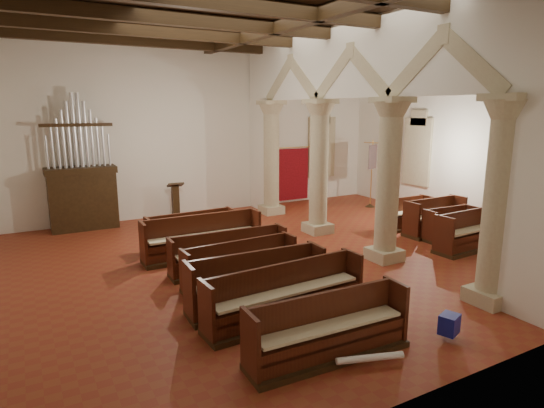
{
  "coord_description": "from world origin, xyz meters",
  "views": [
    {
      "loc": [
        -6.06,
        -9.82,
        3.81
      ],
      "look_at": [
        -0.38,
        0.5,
        1.32
      ],
      "focal_mm": 30.0,
      "sensor_mm": 36.0,
      "label": 1
    }
  ],
  "objects_px": {
    "pipe_organ": "(82,187)",
    "lectern": "(176,203)",
    "nave_pew_0": "(329,337)",
    "aisle_pew_0": "(468,237)",
    "processional_banner": "(371,186)"
  },
  "relations": [
    {
      "from": "pipe_organ",
      "to": "lectern",
      "type": "distance_m",
      "value": 3.12
    },
    {
      "from": "pipe_organ",
      "to": "nave_pew_0",
      "type": "xyz_separation_m",
      "value": [
        2.31,
        -10.11,
        -1.03
      ]
    },
    {
      "from": "lectern",
      "to": "nave_pew_0",
      "type": "xyz_separation_m",
      "value": [
        -0.7,
        -10.1,
        -0.2
      ]
    },
    {
      "from": "aisle_pew_0",
      "to": "processional_banner",
      "type": "bearing_deg",
      "value": 73.04
    },
    {
      "from": "lectern",
      "to": "nave_pew_0",
      "type": "bearing_deg",
      "value": -89.82
    },
    {
      "from": "lectern",
      "to": "nave_pew_0",
      "type": "relative_size",
      "value": 0.48
    },
    {
      "from": "lectern",
      "to": "nave_pew_0",
      "type": "distance_m",
      "value": 10.12
    },
    {
      "from": "nave_pew_0",
      "to": "aisle_pew_0",
      "type": "height_order",
      "value": "aisle_pew_0"
    },
    {
      "from": "pipe_organ",
      "to": "aisle_pew_0",
      "type": "height_order",
      "value": "pipe_organ"
    },
    {
      "from": "processional_banner",
      "to": "aisle_pew_0",
      "type": "relative_size",
      "value": 1.19
    },
    {
      "from": "lectern",
      "to": "aisle_pew_0",
      "type": "xyz_separation_m",
      "value": [
        5.87,
        -7.46,
        -0.18
      ]
    },
    {
      "from": "nave_pew_0",
      "to": "aisle_pew_0",
      "type": "distance_m",
      "value": 7.08
    },
    {
      "from": "lectern",
      "to": "processional_banner",
      "type": "distance_m",
      "value": 7.49
    },
    {
      "from": "lectern",
      "to": "aisle_pew_0",
      "type": "height_order",
      "value": "lectern"
    },
    {
      "from": "processional_banner",
      "to": "nave_pew_0",
      "type": "distance_m",
      "value": 11.45
    }
  ]
}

